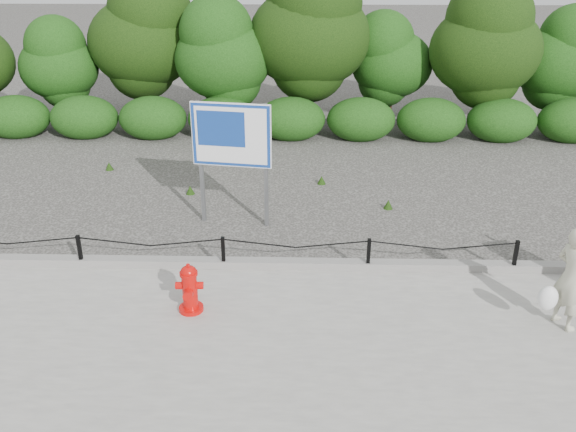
{
  "coord_description": "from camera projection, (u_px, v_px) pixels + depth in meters",
  "views": [
    {
      "loc": [
        1.36,
        -9.23,
        5.37
      ],
      "look_at": [
        1.11,
        0.2,
        1.0
      ],
      "focal_mm": 38.0,
      "sensor_mm": 36.0,
      "label": 1
    }
  ],
  "objects": [
    {
      "name": "chain_barrier",
      "position": [
        223.0,
        249.0,
        10.47
      ],
      "size": [
        10.06,
        0.06,
        0.6
      ],
      "color": "black",
      "rests_on": "sidewalk"
    },
    {
      "name": "sidewalk",
      "position": [
        207.0,
        339.0,
        8.83
      ],
      "size": [
        14.0,
        4.0,
        0.08
      ],
      "primitive_type": "cube",
      "color": "gray",
      "rests_on": "ground"
    },
    {
      "name": "advertising_sign",
      "position": [
        231.0,
        141.0,
        11.7
      ],
      "size": [
        1.56,
        0.34,
        2.51
      ],
      "rotation": [
        0.0,
        0.0,
        -0.15
      ],
      "color": "slate",
      "rests_on": "ground"
    },
    {
      "name": "ground",
      "position": [
        224.0,
        272.0,
        10.66
      ],
      "size": [
        90.0,
        90.0,
        0.0
      ],
      "primitive_type": "plane",
      "color": "#2D2B28",
      "rests_on": "ground"
    },
    {
      "name": "curb",
      "position": [
        224.0,
        263.0,
        10.64
      ],
      "size": [
        14.0,
        0.22,
        0.14
      ],
      "primitive_type": "cube",
      "color": "slate",
      "rests_on": "sidewalk"
    },
    {
      "name": "fire_hydrant",
      "position": [
        190.0,
        289.0,
        9.26
      ],
      "size": [
        0.43,
        0.43,
        0.81
      ],
      "rotation": [
        0.0,
        0.0,
        0.04
      ],
      "color": "red",
      "rests_on": "sidewalk"
    },
    {
      "name": "treeline",
      "position": [
        277.0,
        45.0,
        17.74
      ],
      "size": [
        19.94,
        3.59,
        4.81
      ],
      "color": "black",
      "rests_on": "ground"
    },
    {
      "name": "pedestrian",
      "position": [
        570.0,
        279.0,
        8.75
      ],
      "size": [
        0.79,
        0.69,
        1.61
      ],
      "rotation": [
        0.0,
        0.0,
        1.98
      ],
      "color": "#B9B89F",
      "rests_on": "sidewalk"
    }
  ]
}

